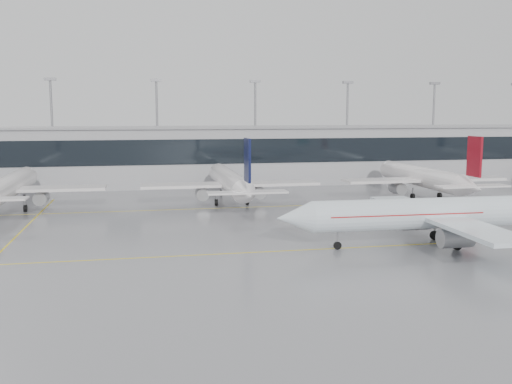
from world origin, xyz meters
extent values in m
plane|color=gray|center=(0.00, 0.00, 0.00)|extent=(320.00, 320.00, 0.00)
cube|color=yellow|center=(0.00, 0.00, 0.01)|extent=(120.00, 0.25, 0.01)
cube|color=yellow|center=(0.00, 30.00, 0.01)|extent=(120.00, 0.25, 0.01)
cube|color=yellow|center=(-30.00, 15.00, 0.01)|extent=(0.25, 60.00, 0.01)
cube|color=#A1A1A5|center=(0.00, 62.00, 6.00)|extent=(180.00, 15.00, 12.00)
cube|color=black|center=(0.00, 54.45, 7.50)|extent=(180.00, 0.20, 5.00)
cube|color=gray|center=(0.00, 62.00, 12.20)|extent=(182.00, 16.00, 0.40)
cylinder|color=gray|center=(-33.00, 68.00, 11.00)|extent=(0.50, 0.50, 22.00)
cube|color=gray|center=(-33.00, 68.00, 22.30)|extent=(2.40, 1.00, 0.60)
cylinder|color=gray|center=(-11.00, 68.00, 11.00)|extent=(0.50, 0.50, 22.00)
cube|color=gray|center=(-11.00, 68.00, 22.30)|extent=(2.40, 1.00, 0.60)
cylinder|color=gray|center=(11.00, 68.00, 11.00)|extent=(0.50, 0.50, 22.00)
cube|color=gray|center=(11.00, 68.00, 22.30)|extent=(2.40, 1.00, 0.60)
cylinder|color=gray|center=(33.00, 68.00, 11.00)|extent=(0.50, 0.50, 22.00)
cube|color=gray|center=(33.00, 68.00, 22.30)|extent=(2.40, 1.00, 0.60)
cylinder|color=gray|center=(55.00, 68.00, 11.00)|extent=(0.50, 0.50, 22.00)
cube|color=gray|center=(55.00, 68.00, 22.30)|extent=(2.40, 1.00, 0.60)
cylinder|color=white|center=(17.42, -0.67, 3.78)|extent=(27.26, 4.02, 3.57)
cone|color=white|center=(1.82, -0.42, 3.78)|extent=(4.06, 3.63, 3.57)
cube|color=white|center=(18.92, -0.70, 3.38)|extent=(5.49, 29.55, 0.45)
cylinder|color=gray|center=(18.34, -5.49, 1.88)|extent=(3.63, 2.16, 2.10)
cylinder|color=gray|center=(18.50, 4.11, 1.88)|extent=(3.63, 2.16, 2.10)
cylinder|color=gray|center=(6.82, -0.50, 1.22)|extent=(0.20, 0.20, 1.54)
cylinder|color=black|center=(6.82, -0.50, 0.45)|extent=(0.90, 0.31, 0.90)
cylinder|color=gray|center=(19.88, -3.32, 1.32)|extent=(0.24, 0.24, 1.54)
cylinder|color=black|center=(19.88, -3.32, 0.55)|extent=(1.11, 0.47, 1.10)
cylinder|color=gray|center=(19.96, 1.88, 1.32)|extent=(0.24, 0.24, 1.54)
cylinder|color=black|center=(19.96, 1.88, 0.55)|extent=(1.11, 0.47, 1.10)
cube|color=#B70F0F|center=(14.42, -0.63, 3.98)|extent=(18.06, 3.90, 0.12)
cylinder|color=white|center=(-35.00, 35.00, 3.80)|extent=(3.59, 27.36, 3.59)
cone|color=white|center=(-35.00, 50.68, 3.80)|extent=(3.59, 4.00, 3.59)
cube|color=white|center=(-35.00, 33.50, 3.40)|extent=(29.64, 5.00, 0.45)
cylinder|color=gray|center=(-30.20, 34.00, 1.90)|extent=(2.10, 3.60, 2.10)
cylinder|color=gray|center=(-35.00, 45.68, 1.23)|extent=(0.20, 0.20, 1.56)
cylinder|color=black|center=(-35.00, 45.68, 0.45)|extent=(0.30, 0.90, 0.90)
cylinder|color=gray|center=(-32.40, 32.50, 1.33)|extent=(0.24, 0.24, 1.56)
cylinder|color=black|center=(-32.40, 32.50, 0.55)|extent=(0.45, 1.10, 1.10)
cylinder|color=white|center=(0.00, 35.00, 3.80)|extent=(3.59, 27.36, 3.59)
cone|color=white|center=(0.00, 50.68, 3.80)|extent=(3.59, 4.00, 3.59)
cone|color=white|center=(0.00, 18.52, 3.80)|extent=(3.59, 5.60, 3.59)
cube|color=white|center=(0.00, 33.50, 3.40)|extent=(29.64, 5.00, 0.45)
cube|color=white|center=(0.00, 18.32, 4.10)|extent=(11.40, 2.80, 0.25)
cube|color=#0B1035|center=(0.00, 18.12, 8.66)|extent=(0.35, 3.60, 6.12)
cylinder|color=gray|center=(-4.80, 34.00, 1.90)|extent=(2.10, 3.60, 2.10)
cylinder|color=gray|center=(4.80, 34.00, 1.90)|extent=(2.10, 3.60, 2.10)
cylinder|color=gray|center=(0.00, 45.68, 1.23)|extent=(0.20, 0.20, 1.56)
cylinder|color=black|center=(0.00, 45.68, 0.45)|extent=(0.30, 0.90, 0.90)
cylinder|color=gray|center=(-2.60, 32.50, 1.33)|extent=(0.24, 0.24, 1.56)
cylinder|color=black|center=(-2.60, 32.50, 0.55)|extent=(0.45, 1.10, 1.10)
cylinder|color=gray|center=(2.60, 32.50, 1.33)|extent=(0.24, 0.24, 1.56)
cylinder|color=black|center=(2.60, 32.50, 0.55)|extent=(0.45, 1.10, 1.10)
cylinder|color=white|center=(35.00, 35.00, 3.80)|extent=(3.59, 27.36, 3.59)
cone|color=white|center=(35.00, 50.68, 3.80)|extent=(3.59, 4.00, 3.59)
cone|color=white|center=(35.00, 18.52, 3.80)|extent=(3.59, 5.60, 3.59)
cube|color=white|center=(35.00, 33.50, 3.40)|extent=(29.64, 5.00, 0.45)
cube|color=white|center=(35.00, 18.32, 4.10)|extent=(11.40, 2.80, 0.25)
cube|color=maroon|center=(35.00, 18.12, 8.66)|extent=(0.35, 3.60, 6.12)
cylinder|color=gray|center=(30.20, 34.00, 1.90)|extent=(2.10, 3.60, 2.10)
cylinder|color=gray|center=(39.80, 34.00, 1.90)|extent=(2.10, 3.60, 2.10)
cylinder|color=gray|center=(35.00, 45.68, 1.23)|extent=(0.20, 0.20, 1.56)
cylinder|color=black|center=(35.00, 45.68, 0.45)|extent=(0.30, 0.90, 0.90)
cylinder|color=gray|center=(32.40, 32.50, 1.33)|extent=(0.24, 0.24, 1.56)
cylinder|color=black|center=(32.40, 32.50, 0.55)|extent=(0.45, 1.10, 1.10)
cylinder|color=gray|center=(37.60, 32.50, 1.33)|extent=(0.24, 0.24, 1.56)
cylinder|color=black|center=(37.60, 32.50, 0.55)|extent=(0.45, 1.10, 1.10)
camera|label=1|loc=(-14.36, -59.90, 15.12)|focal=40.00mm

